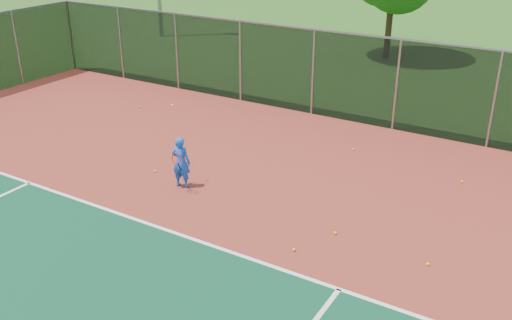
{
  "coord_description": "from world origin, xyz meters",
  "views": [
    {
      "loc": [
        5.3,
        -5.59,
        6.82
      ],
      "look_at": [
        -1.09,
        5.0,
        1.3
      ],
      "focal_mm": 40.0,
      "sensor_mm": 36.0,
      "label": 1
    }
  ],
  "objects": [
    {
      "name": "court_apron",
      "position": [
        0.0,
        2.0,
        0.01
      ],
      "size": [
        30.0,
        20.0,
        0.02
      ],
      "primitive_type": "cube",
      "color": "maroon",
      "rests_on": "ground"
    },
    {
      "name": "fence_back",
      "position": [
        0.0,
        12.0,
        1.56
      ],
      "size": [
        30.0,
        0.06,
        3.03
      ],
      "color": "black",
      "rests_on": "court_apron"
    },
    {
      "name": "tennis_player",
      "position": [
        -3.36,
        4.98,
        0.73
      ],
      "size": [
        0.59,
        0.63,
        2.22
      ],
      "color": "blue",
      "rests_on": "court_apron"
    },
    {
      "name": "practice_ball_0",
      "position": [
        2.95,
        9.03,
        0.06
      ],
      "size": [
        0.07,
        0.07,
        0.07
      ],
      "primitive_type": "sphere",
      "color": "#D2DE19",
      "rests_on": "court_apron"
    },
    {
      "name": "practice_ball_1",
      "position": [
        -8.69,
        9.32,
        0.06
      ],
      "size": [
        0.07,
        0.07,
        0.07
      ],
      "primitive_type": "sphere",
      "color": "#D2DE19",
      "rests_on": "court_apron"
    },
    {
      "name": "practice_ball_2",
      "position": [
        1.1,
        4.84,
        0.06
      ],
      "size": [
        0.07,
        0.07,
        0.07
      ],
      "primitive_type": "sphere",
      "color": "#D2DE19",
      "rests_on": "court_apron"
    },
    {
      "name": "practice_ball_4",
      "position": [
        0.62,
        3.75,
        0.06
      ],
      "size": [
        0.07,
        0.07,
        0.07
      ],
      "primitive_type": "sphere",
      "color": "#D2DE19",
      "rests_on": "court_apron"
    },
    {
      "name": "practice_ball_5",
      "position": [
        3.24,
        4.7,
        0.06
      ],
      "size": [
        0.07,
        0.07,
        0.07
      ],
      "primitive_type": "sphere",
      "color": "#D2DE19",
      "rests_on": "court_apron"
    },
    {
      "name": "practice_ball_6",
      "position": [
        -0.41,
        9.6,
        0.06
      ],
      "size": [
        0.07,
        0.07,
        0.07
      ],
      "primitive_type": "sphere",
      "color": "#D2DE19",
      "rests_on": "court_apron"
    },
    {
      "name": "practice_ball_7",
      "position": [
        -4.55,
        5.29,
        0.06
      ],
      "size": [
        0.07,
        0.07,
        0.07
      ],
      "primitive_type": "sphere",
      "color": "#D2DE19",
      "rests_on": "court_apron"
    }
  ]
}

